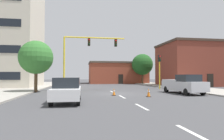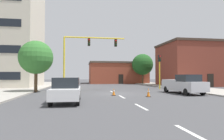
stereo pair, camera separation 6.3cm
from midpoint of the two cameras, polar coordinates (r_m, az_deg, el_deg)
The scene contains 17 objects.
ground_plane at distance 19.94m, azimuth 1.23°, elevation -7.12°, with size 160.00×160.00×0.00m, color #424244.
sidewalk_left at distance 28.79m, azimuth -25.80°, elevation -5.16°, with size 6.00×56.00×0.14m, color #9E998E.
sidewalk_right at distance 31.57m, azimuth 20.08°, elevation -4.91°, with size 6.00×56.00×0.14m, color #9E998E.
lane_stripe_seg_0 at distance 6.83m, azimuth 23.89°, elevation -17.41°, with size 0.16×2.40×0.01m, color silver.
lane_stripe_seg_1 at distance 11.74m, azimuth 8.83°, elevation -10.86°, with size 0.16×2.40×0.01m, color silver.
lane_stripe_seg_2 at distance 17.01m, azimuth 3.06°, elevation -8.03°, with size 0.16×2.40×0.01m, color silver.
lane_stripe_seg_3 at distance 22.39m, azimuth 0.08°, elevation -6.52°, with size 0.16×2.40×0.01m, color silver.
building_brick_center at distance 48.03m, azimuth 1.63°, elevation -0.85°, with size 14.17×9.37×5.23m.
building_row_right at distance 39.10m, azimuth 23.43°, elevation 1.57°, with size 11.93×9.56×8.04m.
traffic_signal_gantry at distance 24.31m, azimuth -11.63°, elevation -0.89°, with size 8.62×1.20×6.83m.
traffic_light_pole_right at distance 27.37m, azimuth 14.17°, elevation 1.78°, with size 0.32×0.47×4.80m.
tree_right_far at distance 43.36m, azimuth 9.20°, elevation 1.64°, with size 4.76×4.76×6.80m.
tree_left_near at distance 23.30m, azimuth -21.78°, elevation 3.50°, with size 3.80×3.80×5.87m.
pickup_truck_silver at distance 21.17m, azimuth 20.73°, elevation -4.05°, with size 2.43×5.54×1.99m.
sedan_white_near_left at distance 13.70m, azimuth -13.37°, elevation -5.80°, with size 1.91×4.52×1.74m.
traffic_cone_roadside_a at distance 17.25m, azimuth 10.99°, elevation -6.69°, with size 0.36×0.36×0.76m.
traffic_cone_roadside_b at distance 18.04m, azimuth 0.62°, elevation -6.62°, with size 0.36×0.36×0.68m.
Camera 2 is at (-3.53, -19.53, 1.87)m, focal length 30.42 mm.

